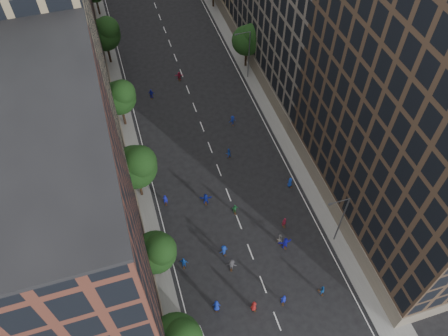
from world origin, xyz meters
The scene contains 31 objects.
ground centered at (0.00, 40.00, 0.00)m, with size 240.00×240.00×0.00m, color black.
sidewalk_left centered at (-12.00, 47.50, 0.07)m, with size 4.00×105.00×0.15m, color slate.
sidewalk_right centered at (12.00, 47.50, 0.07)m, with size 4.00×105.00×0.15m, color slate.
bldg_left_a centered at (-19.00, 11.00, 15.00)m, with size 14.00×22.00×30.00m, color #552B20.
bldg_left_b centered at (-19.00, 35.00, 17.00)m, with size 14.00×26.00×34.00m, color #8A795A.
bldg_right_a centered at (19.00, 15.00, 18.00)m, with size 14.00×30.00×36.00m, color #423123.
tree_left_1 centered at (-11.02, 13.86, 5.55)m, with size 4.80×4.80×8.21m.
tree_left_2 centered at (-10.99, 25.83, 6.36)m, with size 5.60×5.60×9.45m.
tree_left_3 centered at (-11.02, 39.85, 5.82)m, with size 5.00×5.00×8.58m.
tree_left_4 centered at (-11.00, 55.84, 6.10)m, with size 5.40×5.40×9.08m.
tree_right_a centered at (11.38, 47.85, 5.63)m, with size 5.00×5.00×8.39m.
streetlamp_near centered at (10.37, 12.00, 5.17)m, with size 2.64×0.22×9.06m.
streetlamp_far centered at (10.37, 45.00, 5.17)m, with size 2.64×0.22×9.06m.
skater_0 centered at (-6.05, 7.84, 0.94)m, with size 0.92×0.60×1.88m, color #13289B.
skater_1 centered at (1.37, 6.30, 0.89)m, with size 0.65×0.43×1.78m, color #1622B3.
skater_2 centered at (5.99, 6.06, 0.76)m, with size 0.74×0.58×1.53m, color navy.
skater_3 centered at (-3.23, 14.19, 0.86)m, with size 1.11×0.64×1.73m, color #13329A.
skater_4 centered at (-8.25, 14.03, 0.91)m, with size 1.07×0.45×1.83m, color #13429F.
skater_5 centered at (4.27, 12.88, 0.95)m, with size 1.76×0.56×1.89m, color #1416AA.
skater_6 centered at (-2.07, 6.59, 0.85)m, with size 0.83×0.54×1.70m, color maroon.
skater_7 centered at (5.31, 15.78, 0.82)m, with size 0.60×0.39×1.64m, color maroon.
skater_8 centered at (3.84, 13.72, 0.80)m, with size 0.78×0.61×1.60m, color #B0B0AC.
skater_9 centered at (-2.93, 12.06, 0.96)m, with size 1.24×0.71×1.91m, color #39383C.
skater_10 centered at (-0.05, 19.57, 0.78)m, with size 0.92×0.38×1.56m, color #23753B.
skater_11 centered at (-3.27, 22.14, 0.91)m, with size 1.68×0.53×1.81m, color navy.
skater_12 centered at (8.50, 21.44, 0.82)m, with size 0.80×0.52×1.63m, color #163CB6.
skater_13 centered at (-8.42, 23.66, 0.85)m, with size 0.62×0.41×1.70m, color #141AA4.
skater_14 centered at (2.02, 28.98, 0.80)m, with size 0.78×0.61×1.60m, color #163FB3.
skater_15 centered at (4.62, 35.06, 0.83)m, with size 1.08×0.62×1.67m, color navy.
skater_16 centered at (-6.10, 44.70, 0.87)m, with size 1.02×0.42×1.73m, color #1319A1.
skater_17 centered at (-0.74, 47.82, 0.78)m, with size 1.44×0.46×1.55m, color #AA1C3D.
Camera 1 is at (-10.72, -10.10, 48.43)m, focal length 35.00 mm.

